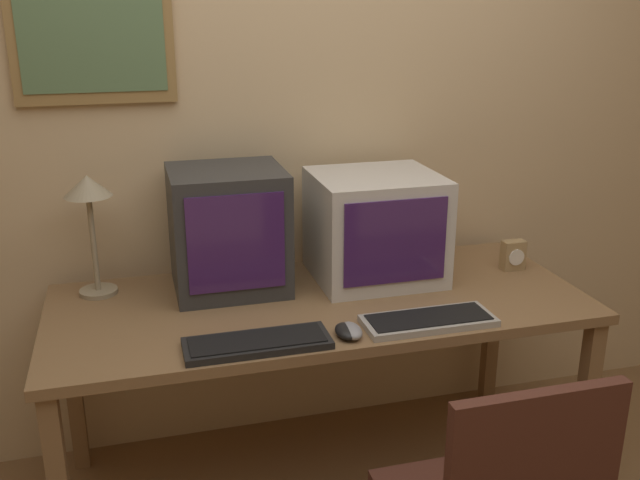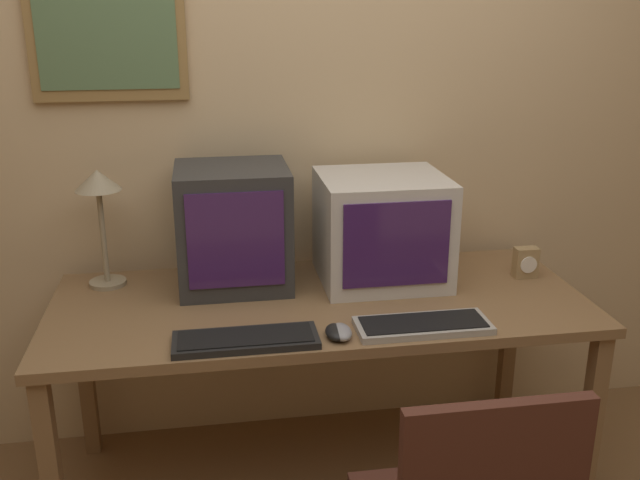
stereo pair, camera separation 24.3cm
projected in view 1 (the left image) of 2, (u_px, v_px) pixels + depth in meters
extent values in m
cube|color=#D1B284|center=(288.00, 124.00, 2.76)|extent=(8.00, 0.05, 2.60)
cube|color=olive|center=(90.00, 16.00, 2.42)|extent=(0.55, 0.02, 0.59)
cube|color=#56754C|center=(90.00, 16.00, 2.41)|extent=(0.48, 0.01, 0.51)
cube|color=olive|center=(320.00, 304.00, 2.51)|extent=(1.86, 0.78, 0.04)
cube|color=olive|center=(585.00, 413.00, 2.53)|extent=(0.06, 0.06, 0.72)
cube|color=olive|center=(73.00, 385.00, 2.72)|extent=(0.06, 0.06, 0.72)
cube|color=olive|center=(491.00, 331.00, 3.16)|extent=(0.06, 0.06, 0.72)
cube|color=#333333|center=(228.00, 229.00, 2.54)|extent=(0.40, 0.36, 0.44)
cube|color=#3D1E56|center=(236.00, 243.00, 2.37)|extent=(0.33, 0.01, 0.33)
cube|color=beige|center=(375.00, 226.00, 2.65)|extent=(0.45, 0.42, 0.39)
cube|color=#3D1E56|center=(396.00, 242.00, 2.45)|extent=(0.37, 0.01, 0.30)
cube|color=black|center=(257.00, 343.00, 2.15)|extent=(0.44, 0.16, 0.02)
cube|color=black|center=(257.00, 340.00, 2.15)|extent=(0.41, 0.13, 0.00)
cube|color=#A8A399|center=(428.00, 321.00, 2.31)|extent=(0.43, 0.17, 0.02)
cube|color=black|center=(429.00, 317.00, 2.30)|extent=(0.40, 0.14, 0.00)
ellipsoid|color=gray|center=(351.00, 331.00, 2.22)|extent=(0.06, 0.11, 0.04)
ellipsoid|color=black|center=(347.00, 331.00, 2.22)|extent=(0.07, 0.11, 0.04)
cube|color=#A38456|center=(513.00, 255.00, 2.76)|extent=(0.09, 0.05, 0.12)
cylinder|color=white|center=(517.00, 257.00, 2.74)|extent=(0.06, 0.00, 0.06)
cylinder|color=tan|center=(99.00, 291.00, 2.55)|extent=(0.13, 0.13, 0.02)
cylinder|color=tan|center=(93.00, 242.00, 2.49)|extent=(0.02, 0.02, 0.36)
cone|color=tan|center=(87.00, 186.00, 2.42)|extent=(0.16, 0.16, 0.07)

